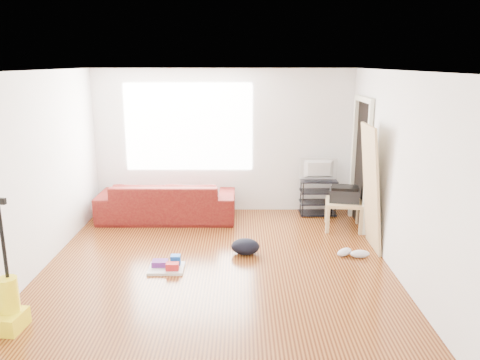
{
  "coord_description": "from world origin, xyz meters",
  "views": [
    {
      "loc": [
        0.32,
        -5.59,
        2.6
      ],
      "look_at": [
        0.3,
        0.6,
        1.03
      ],
      "focal_mm": 35.0,
      "sensor_mm": 36.0,
      "label": 1
    }
  ],
  "objects_px": {
    "cleaning_tray": "(167,266)",
    "vacuum": "(8,306)",
    "bucket": "(217,224)",
    "side_table": "(344,205)",
    "backpack": "(245,254)",
    "sofa": "(168,219)",
    "tv_stand": "(318,197)"
  },
  "relations": [
    {
      "from": "tv_stand",
      "to": "backpack",
      "type": "bearing_deg",
      "value": -126.72
    },
    {
      "from": "side_table",
      "to": "vacuum",
      "type": "height_order",
      "value": "vacuum"
    },
    {
      "from": "side_table",
      "to": "bucket",
      "type": "xyz_separation_m",
      "value": [
        -2.04,
        0.2,
        -0.38
      ]
    },
    {
      "from": "sofa",
      "to": "cleaning_tray",
      "type": "xyz_separation_m",
      "value": [
        0.3,
        -1.99,
        0.05
      ]
    },
    {
      "from": "bucket",
      "to": "vacuum",
      "type": "height_order",
      "value": "vacuum"
    },
    {
      "from": "bucket",
      "to": "cleaning_tray",
      "type": "relative_size",
      "value": 0.61
    },
    {
      "from": "tv_stand",
      "to": "cleaning_tray",
      "type": "bearing_deg",
      "value": -135.93
    },
    {
      "from": "tv_stand",
      "to": "bucket",
      "type": "distance_m",
      "value": 1.84
    },
    {
      "from": "sofa",
      "to": "tv_stand",
      "type": "height_order",
      "value": "tv_stand"
    },
    {
      "from": "sofa",
      "to": "side_table",
      "type": "distance_m",
      "value": 2.94
    },
    {
      "from": "side_table",
      "to": "bucket",
      "type": "height_order",
      "value": "side_table"
    },
    {
      "from": "tv_stand",
      "to": "backpack",
      "type": "xyz_separation_m",
      "value": [
        -1.28,
        -1.75,
        -0.32
      ]
    },
    {
      "from": "tv_stand",
      "to": "bucket",
      "type": "height_order",
      "value": "tv_stand"
    },
    {
      "from": "tv_stand",
      "to": "vacuum",
      "type": "xyz_separation_m",
      "value": [
        -3.65,
        -3.63,
        -0.07
      ]
    },
    {
      "from": "sofa",
      "to": "bucket",
      "type": "bearing_deg",
      "value": 164.59
    },
    {
      "from": "backpack",
      "to": "sofa",
      "type": "bearing_deg",
      "value": 134.65
    },
    {
      "from": "bucket",
      "to": "backpack",
      "type": "height_order",
      "value": "bucket"
    },
    {
      "from": "bucket",
      "to": "vacuum",
      "type": "distance_m",
      "value": 3.67
    },
    {
      "from": "bucket",
      "to": "vacuum",
      "type": "bearing_deg",
      "value": -121.42
    },
    {
      "from": "sofa",
      "to": "cleaning_tray",
      "type": "distance_m",
      "value": 2.01
    },
    {
      "from": "side_table",
      "to": "cleaning_tray",
      "type": "height_order",
      "value": "side_table"
    },
    {
      "from": "cleaning_tray",
      "to": "vacuum",
      "type": "xyz_separation_m",
      "value": [
        -1.36,
        -1.37,
        0.2
      ]
    },
    {
      "from": "side_table",
      "to": "backpack",
      "type": "distance_m",
      "value": 1.93
    },
    {
      "from": "sofa",
      "to": "cleaning_tray",
      "type": "bearing_deg",
      "value": 98.52
    },
    {
      "from": "bucket",
      "to": "backpack",
      "type": "bearing_deg",
      "value": -69.63
    },
    {
      "from": "bucket",
      "to": "side_table",
      "type": "bearing_deg",
      "value": -5.48
    },
    {
      "from": "sofa",
      "to": "vacuum",
      "type": "height_order",
      "value": "vacuum"
    },
    {
      "from": "sofa",
      "to": "tv_stand",
      "type": "relative_size",
      "value": 3.63
    },
    {
      "from": "side_table",
      "to": "cleaning_tray",
      "type": "xyz_separation_m",
      "value": [
        -2.59,
        -1.56,
        -0.33
      ]
    },
    {
      "from": "sofa",
      "to": "tv_stand",
      "type": "xyz_separation_m",
      "value": [
        2.58,
        0.27,
        0.32
      ]
    },
    {
      "from": "sofa",
      "to": "bucket",
      "type": "distance_m",
      "value": 0.87
    },
    {
      "from": "sofa",
      "to": "bucket",
      "type": "xyz_separation_m",
      "value": [
        0.84,
        -0.23,
        0.0
      ]
    }
  ]
}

